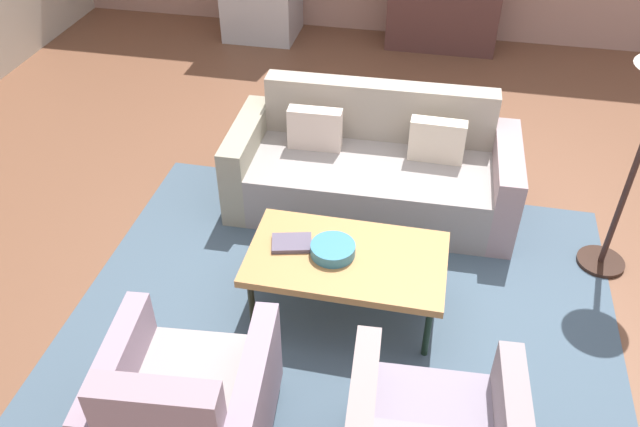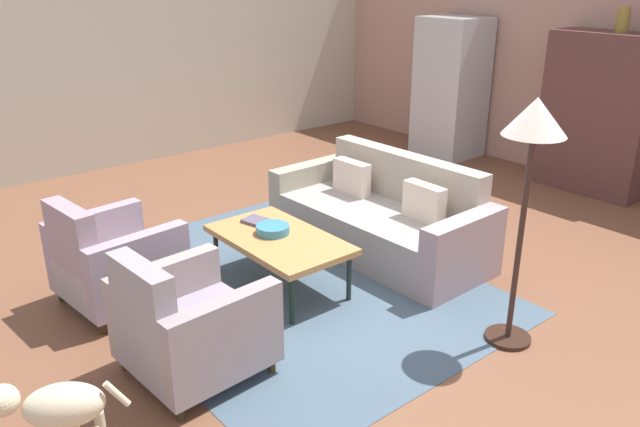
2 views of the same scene
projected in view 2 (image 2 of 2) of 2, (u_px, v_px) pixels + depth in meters
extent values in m
plane|color=brown|center=(374.00, 277.00, 5.34)|extent=(10.82, 10.82, 0.00)
cube|color=tan|center=(624.00, 67.00, 7.11)|extent=(9.01, 0.12, 2.80)
cube|color=beige|center=(133.00, 55.00, 8.06)|extent=(0.12, 7.74, 2.80)
cube|color=#445768|center=(285.00, 284.00, 5.22)|extent=(3.40, 2.60, 0.01)
cube|color=gray|center=(377.00, 230.00, 5.76)|extent=(1.76, 0.94, 0.42)
cube|color=#A29788|center=(404.00, 198.00, 5.90)|extent=(1.74, 0.22, 0.86)
cube|color=gray|center=(463.00, 253.00, 5.05)|extent=(0.20, 0.90, 0.62)
cube|color=gray|center=(310.00, 193.00, 6.40)|extent=(0.20, 0.90, 0.62)
cube|color=beige|center=(424.00, 202.00, 5.37)|extent=(0.40, 0.13, 0.32)
cube|color=beige|center=(352.00, 177.00, 6.00)|extent=(0.40, 0.13, 0.32)
cylinder|color=black|center=(270.00, 236.00, 5.66)|extent=(0.04, 0.04, 0.40)
cylinder|color=black|center=(349.00, 277.00, 4.90)|extent=(0.04, 0.04, 0.40)
cylinder|color=black|center=(216.00, 252.00, 5.33)|extent=(0.04, 0.04, 0.40)
cylinder|color=black|center=(292.00, 300.00, 4.57)|extent=(0.04, 0.04, 0.40)
cube|color=#B07C44|center=(279.00, 239.00, 5.03)|extent=(1.20, 0.70, 0.05)
cylinder|color=#292322|center=(139.00, 267.00, 5.40)|extent=(0.05, 0.05, 0.10)
cylinder|color=black|center=(184.00, 295.00, 4.95)|extent=(0.05, 0.05, 0.10)
cylinder|color=#2A2B11|center=(62.00, 295.00, 4.95)|extent=(0.05, 0.05, 0.10)
cylinder|color=#3B2614|center=(103.00, 327.00, 4.50)|extent=(0.05, 0.05, 0.10)
cube|color=#9C9391|center=(120.00, 272.00, 4.88)|extent=(0.63, 0.85, 0.30)
cube|color=gray|center=(74.00, 257.00, 4.57)|extent=(0.57, 0.19, 0.78)
cube|color=gray|center=(97.00, 244.00, 5.05)|extent=(0.20, 0.81, 0.56)
cube|color=gray|center=(141.00, 271.00, 4.60)|extent=(0.20, 0.81, 0.56)
cylinder|color=#312514|center=(212.00, 325.00, 4.53)|extent=(0.05, 0.05, 0.10)
cylinder|color=#372D11|center=(272.00, 365.00, 4.07)|extent=(0.05, 0.05, 0.10)
cylinder|color=#3D231B|center=(125.00, 362.00, 4.10)|extent=(0.05, 0.05, 0.10)
cylinder|color=#2C2616|center=(180.00, 413.00, 3.64)|extent=(0.05, 0.05, 0.10)
cube|color=gray|center=(196.00, 337.00, 4.01)|extent=(0.61, 0.83, 0.30)
cube|color=gray|center=(145.00, 324.00, 3.72)|extent=(0.57, 0.18, 0.78)
cube|color=gray|center=(167.00, 300.00, 4.20)|extent=(0.17, 0.81, 0.56)
cube|color=gray|center=(226.00, 342.00, 3.74)|extent=(0.17, 0.81, 0.56)
cylinder|color=teal|center=(273.00, 229.00, 5.07)|extent=(0.27, 0.27, 0.07)
cube|color=#554B5F|center=(258.00, 221.00, 5.29)|extent=(0.28, 0.22, 0.03)
cube|color=#52302D|center=(598.00, 114.00, 7.11)|extent=(1.20, 0.50, 1.80)
cube|color=#3C301E|center=(585.00, 107.00, 7.48)|extent=(0.56, 0.01, 1.51)
cube|color=#3F2B1A|center=(635.00, 115.00, 7.05)|extent=(0.56, 0.01, 1.51)
cylinder|color=olive|center=(623.00, 20.00, 6.66)|extent=(0.13, 0.13, 0.26)
cube|color=#B7BABF|center=(451.00, 88.00, 8.52)|extent=(0.80, 0.70, 1.85)
cylinder|color=#99999E|center=(471.00, 78.00, 8.66)|extent=(0.02, 0.02, 0.70)
cylinder|color=black|center=(508.00, 337.00, 4.44)|extent=(0.32, 0.32, 0.03)
cylinder|color=#37231E|center=(520.00, 242.00, 4.17)|extent=(0.04, 0.04, 1.45)
cone|color=silver|center=(536.00, 116.00, 3.86)|extent=(0.40, 0.40, 0.24)
cylinder|color=beige|center=(101.00, 426.00, 3.46)|extent=(0.06, 0.06, 0.20)
ellipsoid|color=beige|center=(64.00, 405.00, 3.29)|extent=(0.41, 0.48, 0.24)
sphere|color=beige|center=(2.00, 401.00, 3.21)|extent=(0.17, 0.17, 0.17)
cylinder|color=beige|center=(117.00, 394.00, 3.32)|extent=(0.10, 0.13, 0.17)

